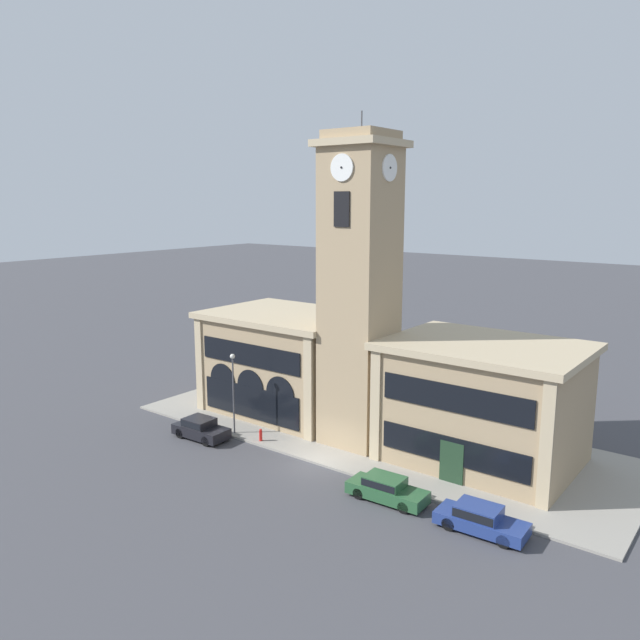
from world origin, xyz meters
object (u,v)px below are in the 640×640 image
parked_car_near (200,428)px  street_lamp (233,381)px  parked_car_mid (386,488)px  parked_car_far (480,518)px  fire_hydrant (261,435)px

parked_car_near → street_lamp: (1.39, 1.98, 3.21)m
parked_car_near → parked_car_mid: bearing=-2.3°
parked_car_far → street_lamp: street_lamp is taller
parked_car_near → street_lamp: street_lamp is taller
parked_car_near → street_lamp: size_ratio=0.72×
fire_hydrant → parked_car_near: bearing=-153.5°
street_lamp → parked_car_mid: bearing=-8.1°
street_lamp → fire_hydrant: (2.58, -0.00, -3.41)m
parked_car_far → parked_car_mid: bearing=177.7°
parked_car_near → parked_car_mid: 15.39m
parked_car_mid → street_lamp: size_ratio=0.80×
parked_car_far → fire_hydrant: parked_car_far is taller
parked_car_far → fire_hydrant: 17.12m
parked_car_near → parked_car_far: (20.97, -0.00, -0.03)m
parked_car_far → street_lamp: 19.95m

